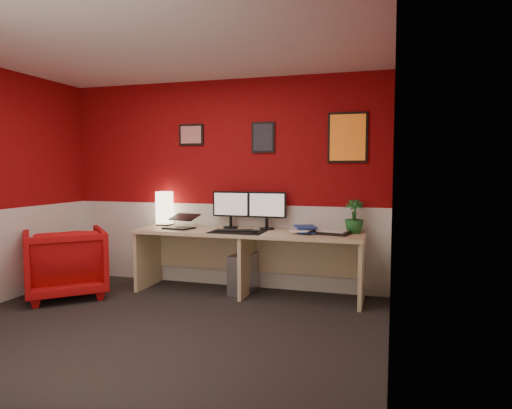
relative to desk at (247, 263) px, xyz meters
name	(u,v)px	position (x,y,z in m)	size (l,w,h in m)	color
ground	(151,333)	(-0.44, -1.41, -0.36)	(4.00, 3.50, 0.01)	black
ceiling	(146,40)	(-0.44, -1.41, 2.13)	(4.00, 3.50, 0.01)	white
wall_back	(222,184)	(-0.44, 0.34, 0.89)	(4.00, 0.01, 2.50)	maroon
wall_right	(392,194)	(1.56, -1.41, 0.89)	(0.01, 3.50, 2.50)	maroon
wainscot_back	(222,245)	(-0.44, 0.34, 0.14)	(4.00, 0.01, 1.00)	silver
wainscot_right	(389,295)	(1.56, -1.41, 0.14)	(0.01, 3.50, 1.00)	silver
desk	(247,263)	(0.00, 0.00, 0.00)	(2.60, 0.65, 0.73)	#D3BB87
shoji_lamp	(165,209)	(-1.15, 0.21, 0.56)	(0.16, 0.16, 0.40)	#FFE5B2
laptop	(179,219)	(-0.83, -0.04, 0.47)	(0.33, 0.23, 0.22)	black
monitor_left	(231,204)	(-0.27, 0.21, 0.66)	(0.45, 0.06, 0.58)	black
monitor_right	(267,204)	(0.17, 0.21, 0.66)	(0.45, 0.06, 0.58)	black
desk_mat	(237,232)	(-0.08, -0.11, 0.37)	(0.60, 0.38, 0.01)	black
keyboard	(234,230)	(-0.13, -0.09, 0.38)	(0.42, 0.14, 0.02)	black
mouse	(255,231)	(0.13, -0.15, 0.39)	(0.06, 0.10, 0.03)	black
book_bottom	(298,232)	(0.58, 0.02, 0.38)	(0.20, 0.27, 0.03)	navy
book_middle	(294,229)	(0.54, 0.02, 0.40)	(0.22, 0.30, 0.02)	silver
book_top	(296,227)	(0.56, -0.01, 0.43)	(0.22, 0.29, 0.03)	navy
zen_tray	(332,233)	(0.95, 0.02, 0.38)	(0.35, 0.25, 0.03)	black
potted_plant	(354,216)	(1.17, 0.18, 0.55)	(0.21, 0.21, 0.37)	#19591E
pc_tower	(243,273)	(-0.07, 0.07, -0.14)	(0.20, 0.45, 0.45)	#99999E
armchair	(65,262)	(-1.94, -0.65, 0.02)	(0.82, 0.85, 0.77)	#B20909
art_left	(191,135)	(-0.83, 0.33, 1.49)	(0.32, 0.02, 0.26)	red
art_center	(263,137)	(0.09, 0.33, 1.44)	(0.28, 0.02, 0.36)	black
art_right	(348,138)	(1.07, 0.33, 1.42)	(0.44, 0.02, 0.56)	orange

